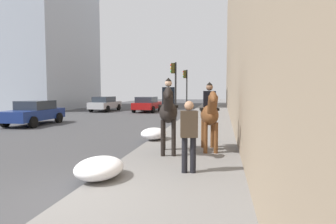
% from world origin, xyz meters
% --- Properties ---
extents(sidewalk_slab, '(120.00, 3.35, 0.12)m').
position_xyz_m(sidewalk_slab, '(0.00, -1.68, 0.06)').
color(sidewalk_slab, slate).
rests_on(sidewalk_slab, ground).
extents(glass_office_tower, '(12.00, 10.00, 24.02)m').
position_xyz_m(glass_office_tower, '(25.39, 18.00, 12.01)').
color(glass_office_tower, '#9EA8B7').
rests_on(glass_office_tower, ground).
extents(mounted_horse_near, '(2.14, 0.82, 2.33)m').
position_xyz_m(mounted_horse_near, '(3.98, -1.19, 1.43)').
color(mounted_horse_near, black).
rests_on(mounted_horse_near, sidewalk_slab).
extents(mounted_horse_far, '(2.15, 0.78, 2.21)m').
position_xyz_m(mounted_horse_far, '(4.61, -2.42, 1.32)').
color(mounted_horse_far, brown).
rests_on(mounted_horse_far, sidewalk_slab).
extents(pedestrian_greeting, '(0.33, 0.44, 1.70)m').
position_xyz_m(pedestrian_greeting, '(2.00, -2.05, 1.10)').
color(pedestrian_greeting, black).
rests_on(pedestrian_greeting, sidewalk_slab).
extents(car_near_lane, '(4.58, 1.93, 1.44)m').
position_xyz_m(car_near_lane, '(22.04, 8.49, 0.76)').
color(car_near_lane, '#B7BABF').
rests_on(car_near_lane, ground).
extents(car_mid_lane, '(4.20, 1.99, 1.44)m').
position_xyz_m(car_mid_lane, '(10.73, 8.22, 0.75)').
color(car_mid_lane, navy).
rests_on(car_mid_lane, ground).
extents(car_far_lane, '(4.29, 2.11, 1.44)m').
position_xyz_m(car_far_lane, '(21.93, 4.21, 0.76)').
color(car_far_lane, maroon).
rests_on(car_far_lane, ground).
extents(traffic_light_near_curb, '(0.20, 0.44, 3.96)m').
position_xyz_m(traffic_light_near_curb, '(14.92, 0.43, 2.65)').
color(traffic_light_near_curb, black).
rests_on(traffic_light_near_curb, ground).
extents(traffic_light_far_curb, '(0.20, 0.44, 3.90)m').
position_xyz_m(traffic_light_far_curb, '(21.38, 0.45, 2.61)').
color(traffic_light_far_curb, black).
rests_on(traffic_light_far_curb, ground).
extents(snow_pile_near, '(1.34, 1.03, 0.46)m').
position_xyz_m(snow_pile_near, '(1.20, -0.15, 0.35)').
color(snow_pile_near, white).
rests_on(snow_pile_near, sidewalk_slab).
extents(snow_pile_far, '(1.31, 1.01, 0.45)m').
position_xyz_m(snow_pile_far, '(6.40, -0.15, 0.35)').
color(snow_pile_far, white).
rests_on(snow_pile_far, sidewalk_slab).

